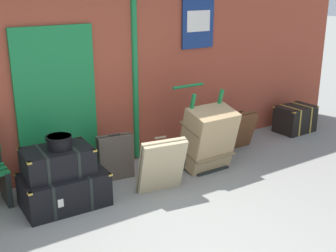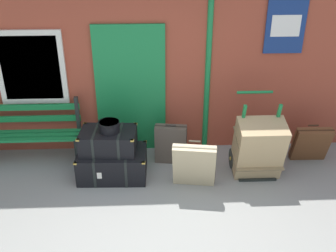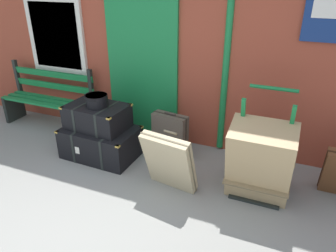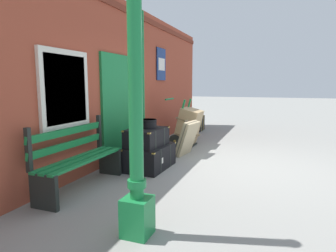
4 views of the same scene
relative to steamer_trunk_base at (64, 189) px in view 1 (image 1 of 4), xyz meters
The scene contains 10 objects.
brick_facade 1.80m from the steamer_trunk_base, 58.98° to the left, with size 10.40×0.35×3.20m.
steamer_trunk_base is the anchor object (origin of this frame).
steamer_trunk_middle 0.37m from the steamer_trunk_base, 137.08° to the left, with size 0.84×0.60×0.33m.
round_hatbox 0.63m from the steamer_trunk_base, 116.83° to the left, with size 0.31×0.30×0.16m.
porters_trolley 2.15m from the steamer_trunk_base, ahead, with size 0.71×0.69×1.18m.
large_brown_trunk 2.17m from the steamer_trunk_base, ahead, with size 0.70×0.64×0.96m.
suitcase_umber 1.25m from the steamer_trunk_base, 17.08° to the right, with size 0.64×0.44×0.76m.
suitcase_oxblood 3.11m from the steamer_trunk_base, ahead, with size 0.57×0.33×0.64m.
suitcase_cream 0.97m from the steamer_trunk_base, 22.54° to the left, with size 0.51×0.25×0.66m.
corner_trunk 4.58m from the steamer_trunk_base, ahead, with size 0.70×0.51×0.49m.
Camera 1 is at (-2.24, -3.12, 2.61)m, focal length 46.87 mm.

